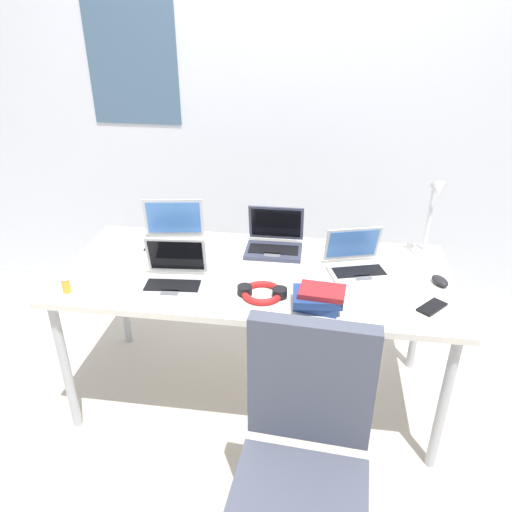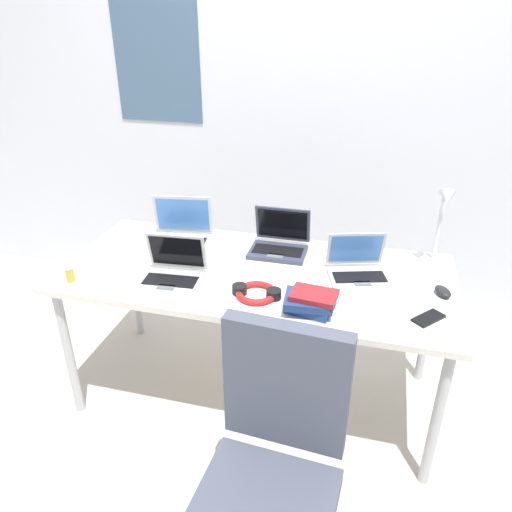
# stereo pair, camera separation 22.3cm
# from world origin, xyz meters

# --- Properties ---
(ground_plane) EXTENTS (12.00, 12.00, 0.00)m
(ground_plane) POSITION_xyz_m (0.00, 0.00, 0.00)
(ground_plane) COLOR #B7AD9E
(wall_back) EXTENTS (6.00, 0.13, 2.60)m
(wall_back) POSITION_xyz_m (-0.00, 1.10, 1.30)
(wall_back) COLOR silver
(wall_back) RESTS_ON ground_plane
(desk) EXTENTS (1.80, 0.80, 0.74)m
(desk) POSITION_xyz_m (0.00, 0.00, 0.68)
(desk) COLOR silver
(desk) RESTS_ON ground_plane
(desk_lamp) EXTENTS (0.12, 0.18, 0.40)m
(desk_lamp) POSITION_xyz_m (0.80, 0.28, 0.94)
(desk_lamp) COLOR silver
(desk_lamp) RESTS_ON desk
(laptop_center) EXTENTS (0.29, 0.25, 0.20)m
(laptop_center) POSITION_xyz_m (-0.34, -0.18, 0.78)
(laptop_center) COLOR #B7BABC
(laptop_center) RESTS_ON desk
(laptop_by_keyboard) EXTENTS (0.32, 0.30, 0.20)m
(laptop_by_keyboard) POSITION_xyz_m (0.46, 0.06, 0.78)
(laptop_by_keyboard) COLOR #B7BABC
(laptop_by_keyboard) RESTS_ON desk
(laptop_mid_desk) EXTENTS (0.34, 0.29, 0.23)m
(laptop_mid_desk) POSITION_xyz_m (-0.46, 0.20, 0.79)
(laptop_mid_desk) COLOR #B7BABC
(laptop_mid_desk) RESTS_ON desk
(laptop_near_mouse) EXTENTS (0.28, 0.24, 0.21)m
(laptop_near_mouse) POSITION_xyz_m (0.06, 0.23, 0.78)
(laptop_near_mouse) COLOR #33384C
(laptop_near_mouse) RESTS_ON desk
(computer_mouse) EXTENTS (0.09, 0.11, 0.03)m
(computer_mouse) POSITION_xyz_m (0.82, -0.00, 0.76)
(computer_mouse) COLOR black
(computer_mouse) RESTS_ON desk
(cell_phone) EXTENTS (0.14, 0.14, 0.01)m
(cell_phone) POSITION_xyz_m (0.76, -0.20, 0.74)
(cell_phone) COLOR black
(cell_phone) RESTS_ON desk
(headphones) EXTENTS (0.21, 0.18, 0.04)m
(headphones) POSITION_xyz_m (0.06, -0.21, 0.76)
(headphones) COLOR red
(headphones) RESTS_ON desk
(pill_bottle) EXTENTS (0.04, 0.04, 0.08)m
(pill_bottle) POSITION_xyz_m (-0.78, -0.30, 0.78)
(pill_bottle) COLOR gold
(pill_bottle) RESTS_ON desk
(book_stack) EXTENTS (0.22, 0.18, 0.09)m
(book_stack) POSITION_xyz_m (0.29, -0.26, 0.78)
(book_stack) COLOR navy
(book_stack) RESTS_ON desk
(coffee_mug) EXTENTS (0.11, 0.08, 0.09)m
(coffee_mug) POSITION_xyz_m (0.39, 0.31, 0.78)
(coffee_mug) COLOR black
(coffee_mug) RESTS_ON desk
(office_chair) EXTENTS (0.52, 0.55, 0.97)m
(office_chair) POSITION_xyz_m (0.27, -0.87, 0.40)
(office_chair) COLOR black
(office_chair) RESTS_ON ground_plane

